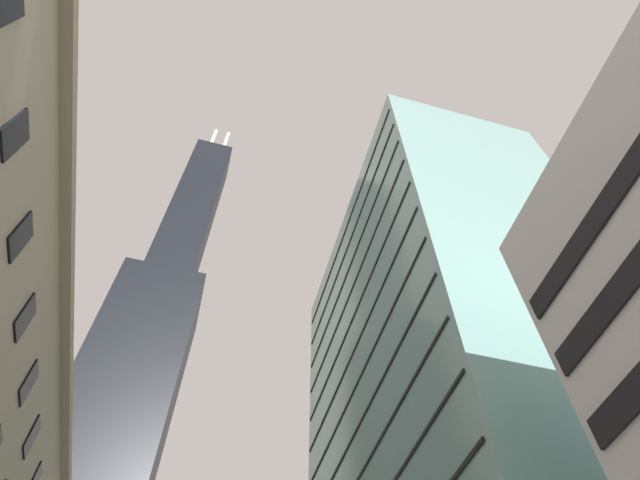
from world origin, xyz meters
The scene contains 2 objects.
dark_skyscraper centered at (-14.20, 71.53, 50.82)m, with size 23.13×23.13×171.37m.
glass_office_midrise centered at (19.61, 26.13, 29.69)m, with size 17.33×33.19×59.37m.
Camera 1 is at (-1.72, -8.40, 1.32)m, focal length 30.11 mm.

